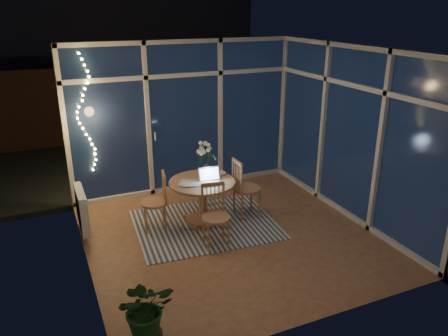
% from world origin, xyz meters
% --- Properties ---
extents(floor, '(4.00, 4.00, 0.00)m').
position_xyz_m(floor, '(0.00, 0.00, 0.00)').
color(floor, brown).
rests_on(floor, ground).
extents(ceiling, '(4.00, 4.00, 0.00)m').
position_xyz_m(ceiling, '(0.00, 0.00, 2.60)').
color(ceiling, silver).
rests_on(ceiling, wall_back).
extents(wall_back, '(4.00, 0.04, 2.60)m').
position_xyz_m(wall_back, '(0.00, 2.00, 1.30)').
color(wall_back, beige).
rests_on(wall_back, floor).
extents(wall_front, '(4.00, 0.04, 2.60)m').
position_xyz_m(wall_front, '(0.00, -2.00, 1.30)').
color(wall_front, beige).
rests_on(wall_front, floor).
extents(wall_left, '(0.04, 4.00, 2.60)m').
position_xyz_m(wall_left, '(-2.00, 0.00, 1.30)').
color(wall_left, beige).
rests_on(wall_left, floor).
extents(wall_right, '(0.04, 4.00, 2.60)m').
position_xyz_m(wall_right, '(2.00, 0.00, 1.30)').
color(wall_right, beige).
rests_on(wall_right, floor).
extents(window_wall_back, '(4.00, 0.10, 2.60)m').
position_xyz_m(window_wall_back, '(0.00, 1.96, 1.30)').
color(window_wall_back, silver).
rests_on(window_wall_back, floor).
extents(window_wall_right, '(0.10, 4.00, 2.60)m').
position_xyz_m(window_wall_right, '(1.96, 0.00, 1.30)').
color(window_wall_right, silver).
rests_on(window_wall_right, floor).
extents(radiator, '(0.10, 0.70, 0.58)m').
position_xyz_m(radiator, '(-1.94, 0.90, 0.40)').
color(radiator, white).
rests_on(radiator, wall_left).
extents(fairy_lights, '(0.24, 0.10, 1.85)m').
position_xyz_m(fairy_lights, '(-1.65, 1.88, 1.52)').
color(fairy_lights, '#F4D061').
rests_on(fairy_lights, window_wall_back).
extents(garden_patio, '(12.00, 6.00, 0.10)m').
position_xyz_m(garden_patio, '(0.50, 5.00, -0.06)').
color(garden_patio, black).
rests_on(garden_patio, ground).
extents(garden_fence, '(11.00, 0.08, 1.80)m').
position_xyz_m(garden_fence, '(0.00, 5.50, 0.90)').
color(garden_fence, '#3B2515').
rests_on(garden_fence, ground).
extents(neighbour_roof, '(7.00, 3.00, 2.20)m').
position_xyz_m(neighbour_roof, '(0.30, 8.50, 2.20)').
color(neighbour_roof, '#32343C').
rests_on(neighbour_roof, ground).
extents(garden_shrubs, '(0.90, 0.90, 0.90)m').
position_xyz_m(garden_shrubs, '(-0.80, 3.40, 0.45)').
color(garden_shrubs, black).
rests_on(garden_shrubs, ground).
extents(rug, '(2.19, 1.81, 0.01)m').
position_xyz_m(rug, '(-0.23, 0.47, 0.01)').
color(rug, beige).
rests_on(rug, floor).
extents(dining_table, '(1.06, 1.06, 0.67)m').
position_xyz_m(dining_table, '(-0.23, 0.57, 0.34)').
color(dining_table, '#A16949').
rests_on(dining_table, floor).
extents(chair_left, '(0.48, 0.48, 0.88)m').
position_xyz_m(chair_left, '(-0.95, 0.66, 0.44)').
color(chair_left, '#A16949').
rests_on(chair_left, floor).
extents(chair_right, '(0.45, 0.45, 0.95)m').
position_xyz_m(chair_right, '(0.49, 0.51, 0.47)').
color(chair_right, '#A16949').
rests_on(chair_right, floor).
extents(chair_front, '(0.47, 0.47, 0.89)m').
position_xyz_m(chair_front, '(-0.31, -0.15, 0.44)').
color(chair_front, '#A16949').
rests_on(chair_front, floor).
extents(laptop, '(0.34, 0.29, 0.24)m').
position_xyz_m(laptop, '(-0.13, 0.42, 0.79)').
color(laptop, silver).
rests_on(laptop, dining_table).
extents(flower_vase, '(0.22, 0.22, 0.21)m').
position_xyz_m(flower_vase, '(-0.07, 0.79, 0.78)').
color(flower_vase, silver).
rests_on(flower_vase, dining_table).
extents(bowl, '(0.16, 0.16, 0.04)m').
position_xyz_m(bowl, '(0.14, 0.70, 0.69)').
color(bowl, silver).
rests_on(bowl, dining_table).
extents(newspapers, '(0.44, 0.40, 0.02)m').
position_xyz_m(newspapers, '(-0.40, 0.54, 0.68)').
color(newspapers, silver).
rests_on(newspapers, dining_table).
extents(phone, '(0.11, 0.06, 0.01)m').
position_xyz_m(phone, '(-0.11, 0.38, 0.68)').
color(phone, black).
rests_on(phone, dining_table).
extents(potted_plant, '(0.56, 0.49, 0.76)m').
position_xyz_m(potted_plant, '(-1.65, -1.65, 0.38)').
color(potted_plant, '#18431D').
rests_on(potted_plant, floor).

